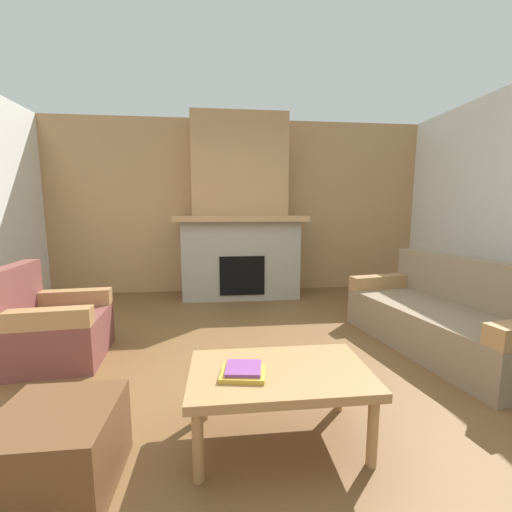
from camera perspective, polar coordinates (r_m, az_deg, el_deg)
The scene contains 8 objects.
ground at distance 2.66m, azimuth 0.94°, elevation -21.39°, with size 9.00×9.00×0.00m, color brown.
wall_back_wood_panel at distance 5.31m, azimuth -3.05°, elevation 8.51°, with size 6.00×0.12×2.70m, color tan.
fireplace at distance 4.94m, azimuth -2.80°, elevation 6.38°, with size 1.90×0.82×2.70m.
couch at distance 3.61m, azimuth 30.20°, elevation -9.52°, with size 1.14×1.92×0.85m.
armchair at distance 3.40m, azimuth -32.34°, elevation -10.62°, with size 0.83×0.83×0.85m.
coffee_table at distance 1.94m, azimuth 4.16°, elevation -20.69°, with size 1.00×0.60×0.43m.
ottoman at distance 1.99m, azimuth -31.50°, elevation -27.19°, with size 0.52×0.52×0.40m, color brown.
book_stack_near_edge at distance 1.85m, azimuth -2.29°, elevation -19.66°, with size 0.26×0.23×0.04m.
Camera 1 is at (-0.29, -2.30, 1.31)m, focal length 22.75 mm.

